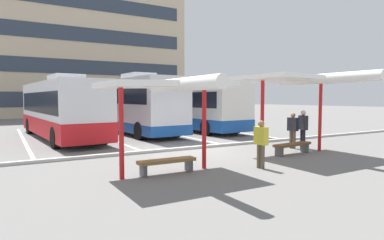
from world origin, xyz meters
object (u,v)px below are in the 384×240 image
Objects in this scene: bench_1 at (292,146)px; waiting_shelter_0 at (169,87)px; waiting_shelter_1 at (299,81)px; waiting_passenger_1 at (303,126)px; bench_0 at (167,163)px; coach_bus_0 at (61,110)px; coach_bus_1 at (130,105)px; coach_bus_2 at (183,107)px; waiting_passenger_2 at (293,128)px; waiting_passenger_0 at (261,141)px.

waiting_shelter_0 is at bearing -172.96° from bench_1.
waiting_shelter_1 is 3.00× the size of waiting_passenger_1.
waiting_shelter_0 reaches higher than bench_0.
waiting_shelter_0 is 2.39× the size of waiting_passenger_1.
waiting_passenger_1 is (1.54, 0.82, 0.67)m from bench_1.
coach_bus_0 is 5.40× the size of bench_1.
waiting_shelter_1 is (5.94, 0.28, 2.62)m from bench_0.
coach_bus_0 reaches higher than waiting_shelter_0.
coach_bus_1 is 0.93× the size of coach_bus_2.
waiting_shelter_1 is at bearing 2.67° from bench_0.
coach_bus_0 is 2.63× the size of waiting_shelter_0.
coach_bus_2 is at bearing 3.47° from coach_bus_1.
waiting_passenger_2 is (1.19, 1.10, 0.59)m from bench_1.
coach_bus_2 reaches higher than coach_bus_0.
waiting_passenger_1 is (0.17, -11.04, -0.64)m from coach_bus_2.
coach_bus_1 is 12.03m from bench_1.
bench_1 is 1.87m from waiting_passenger_1.
bench_0 is at bearing -177.33° from waiting_shelter_1.
waiting_passenger_2 is at bearing -69.24° from coach_bus_1.
coach_bus_1 is 6.71× the size of waiting_passenger_1.
waiting_passenger_1 is at bearing -89.13° from coach_bus_2.
coach_bus_2 reaches higher than bench_0.
waiting_passenger_0 is at bearing -15.58° from bench_0.
waiting_passenger_2 is at bearing -47.11° from coach_bus_0.
coach_bus_2 is 6.19× the size of bench_1.
waiting_passenger_0 is 5.02m from waiting_passenger_1.
waiting_shelter_0 is 2.65× the size of waiting_passenger_0.
waiting_passenger_2 is at bearing 49.13° from waiting_shelter_1.
bench_0 is 1.04× the size of waiting_passenger_1.
bench_1 is (5.94, 0.56, 0.00)m from bench_0.
coach_bus_0 is 0.94× the size of coach_bus_1.
coach_bus_2 reaches higher than waiting_passenger_1.
coach_bus_0 is at bearing 110.55° from waiting_passenger_0.
waiting_shelter_0 reaches higher than bench_1.
waiting_shelter_1 is 3.78m from waiting_passenger_0.
coach_bus_2 is at bearing 83.52° from waiting_shelter_1.
coach_bus_0 is 8.85m from coach_bus_2.
coach_bus_0 reaches higher than bench_0.
waiting_passenger_1 is (7.49, 1.38, 0.67)m from bench_0.
coach_bus_0 is 12.97m from waiting_passenger_1.
waiting_shelter_0 is (1.39, -11.00, 1.01)m from coach_bus_0.
bench_1 is at bearing -54.48° from coach_bus_0.
waiting_shelter_1 is at bearing -90.00° from bench_1.
waiting_passenger_0 is 4.84m from waiting_passenger_2.
coach_bus_0 reaches higher than waiting_shelter_1.
waiting_passenger_0 is at bearing -69.45° from coach_bus_0.
coach_bus_1 is at bearing 111.92° from waiting_passenger_1.
coach_bus_1 reaches higher than waiting_passenger_1.
coach_bus_0 is 12.54m from waiting_passenger_2.
waiting_shelter_1 reaches higher than bench_1.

